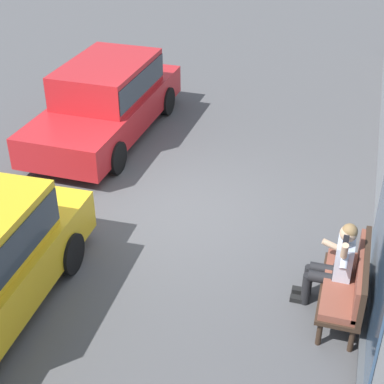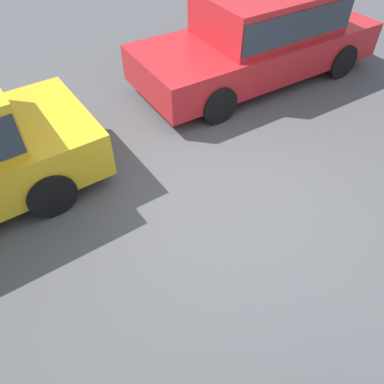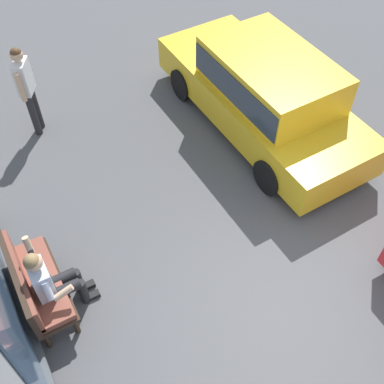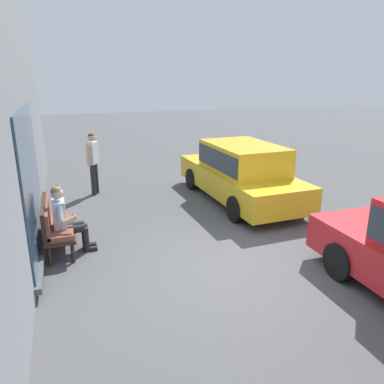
# 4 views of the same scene
# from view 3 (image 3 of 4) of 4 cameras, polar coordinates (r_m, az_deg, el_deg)

# --- Properties ---
(ground_plane) EXTENTS (60.00, 60.00, 0.00)m
(ground_plane) POSITION_cam_3_polar(r_m,az_deg,el_deg) (6.88, 11.40, -13.68)
(ground_plane) COLOR #4C4C4F
(bench) EXTENTS (1.43, 0.55, 0.98)m
(bench) POSITION_cam_3_polar(r_m,az_deg,el_deg) (6.66, -18.38, -10.18)
(bench) COLOR #332319
(bench) RESTS_ON ground_plane
(person_on_phone) EXTENTS (0.73, 0.74, 1.32)m
(person_on_phone) POSITION_cam_3_polar(r_m,az_deg,el_deg) (6.45, -16.40, -9.98)
(person_on_phone) COLOR black
(person_on_phone) RESTS_ON ground_plane
(parked_car_mid) EXTENTS (4.54, 1.92, 1.54)m
(parked_car_mid) POSITION_cam_3_polar(r_m,az_deg,el_deg) (8.61, 8.66, 11.87)
(parked_car_mid) COLOR gold
(parked_car_mid) RESTS_ON ground_plane
(pedestrian_standing) EXTENTS (0.49, 0.36, 1.73)m
(pedestrian_standing) POSITION_cam_3_polar(r_m,az_deg,el_deg) (8.77, -19.07, 11.93)
(pedestrian_standing) COLOR #232326
(pedestrian_standing) RESTS_ON ground_plane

